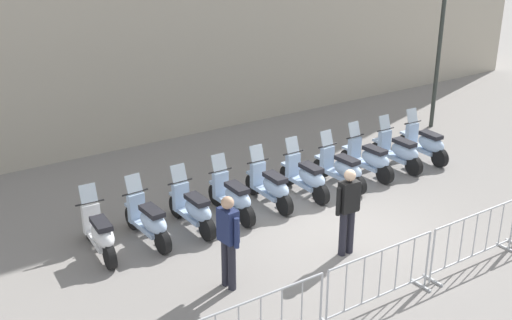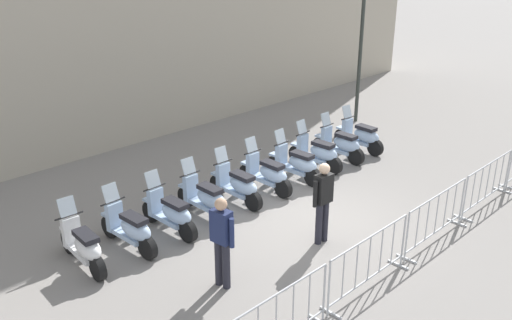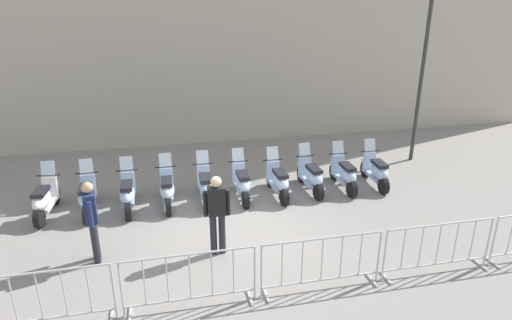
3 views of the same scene
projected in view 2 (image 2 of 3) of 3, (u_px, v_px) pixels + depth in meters
name	position (u px, v px, depth m)	size (l,w,h in m)	color
ground_plane	(311.00, 222.00, 12.11)	(120.00, 120.00, 0.00)	gray
motorcycle_0	(83.00, 246.00, 10.30)	(0.62, 1.72, 1.24)	black
motorcycle_1	(130.00, 229.00, 10.92)	(0.56, 1.72, 1.24)	black
motorcycle_2	(171.00, 213.00, 11.53)	(0.56, 1.72, 1.24)	black
motorcycle_3	(205.00, 198.00, 12.19)	(0.56, 1.73, 1.24)	black
motorcycle_4	(237.00, 185.00, 12.83)	(0.56, 1.73, 1.24)	black
motorcycle_5	(267.00, 174.00, 13.45)	(0.56, 1.73, 1.24)	black
motorcycle_6	(297.00, 164.00, 14.03)	(0.56, 1.72, 1.24)	black
motorcycle_7	(318.00, 153.00, 14.74)	(0.56, 1.72, 1.24)	black
motorcycle_8	(341.00, 144.00, 15.35)	(0.56, 1.73, 1.24)	black
motorcycle_9	(361.00, 136.00, 15.99)	(0.60, 1.72, 1.24)	black
barrier_segment_2	(369.00, 263.00, 9.64)	(2.26, 0.59, 1.07)	#B2B5B7
barrier_segment_3	(436.00, 218.00, 11.18)	(2.26, 0.59, 1.07)	#B2B5B7
barrier_segment_4	(487.00, 184.00, 12.71)	(2.26, 0.59, 1.07)	#B2B5B7
street_lamp	(363.00, 9.00, 17.38)	(0.36, 0.36, 6.16)	#2D332D
officer_near_row_end	(323.00, 198.00, 10.97)	(0.55, 0.27, 1.73)	#23232D
officer_mid_plaza	(222.00, 237.00, 9.55)	(0.24, 0.55, 1.73)	#23232D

